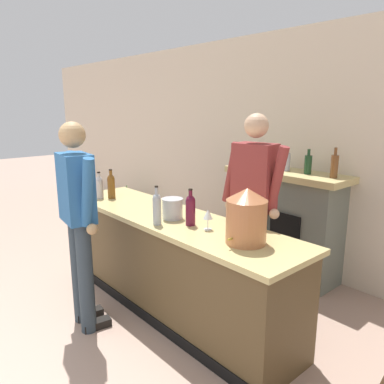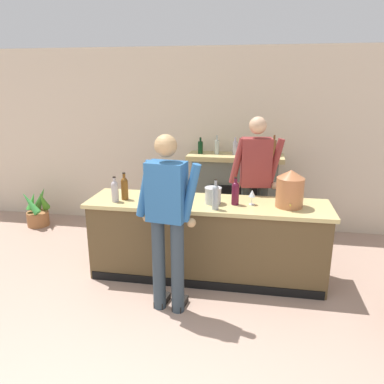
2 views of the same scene
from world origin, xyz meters
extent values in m
cube|color=beige|center=(0.00, 4.08, 1.38)|extent=(12.00, 0.07, 2.75)
cube|color=brown|center=(0.20, 2.33, 0.44)|extent=(2.68, 0.63, 0.88)
cube|color=#CDBA76|center=(0.20, 2.33, 0.91)|extent=(2.75, 0.70, 0.04)
cube|color=black|center=(0.20, 2.01, 0.05)|extent=(2.63, 0.01, 0.10)
cube|color=slate|center=(0.42, 3.82, 0.57)|extent=(1.24, 0.44, 1.14)
cube|color=black|center=(0.42, 3.59, 0.42)|extent=(0.68, 0.02, 0.73)
cube|color=#CDBA76|center=(0.42, 3.80, 1.17)|extent=(1.40, 0.52, 0.07)
cylinder|color=black|center=(-0.10, 3.80, 1.30)|extent=(0.07, 0.07, 0.18)
cylinder|color=black|center=(-0.10, 3.80, 1.42)|extent=(0.03, 0.03, 0.06)
cylinder|color=#A9B4AE|center=(0.15, 3.80, 1.31)|extent=(0.07, 0.07, 0.21)
cylinder|color=#A9B4AE|center=(0.15, 3.80, 1.45)|extent=(0.03, 0.03, 0.07)
cylinder|color=#AAA7BA|center=(0.41, 3.80, 1.31)|extent=(0.07, 0.07, 0.19)
cylinder|color=#AAA7BA|center=(0.41, 3.80, 1.43)|extent=(0.03, 0.03, 0.06)
cylinder|color=#1C4023|center=(0.68, 3.80, 1.31)|extent=(0.08, 0.08, 0.20)
cylinder|color=#1C4023|center=(0.68, 3.80, 1.44)|extent=(0.03, 0.03, 0.07)
cylinder|color=brown|center=(0.97, 3.80, 1.32)|extent=(0.07, 0.07, 0.23)
cylinder|color=brown|center=(0.97, 3.80, 1.47)|extent=(0.03, 0.03, 0.08)
cylinder|color=#A1653A|center=(-2.71, 3.50, 0.11)|extent=(0.34, 0.34, 0.23)
cylinder|color=#332319|center=(-2.71, 3.50, 0.22)|extent=(0.31, 0.31, 0.02)
cone|color=#4A932B|center=(-2.60, 3.52, 0.42)|extent=(0.19, 0.34, 0.38)
cone|color=#488E38|center=(-2.69, 3.61, 0.44)|extent=(0.30, 0.17, 0.39)
cone|color=green|center=(-2.79, 3.51, 0.39)|extent=(0.16, 0.26, 0.31)
cone|color=green|center=(-2.74, 3.38, 0.42)|extent=(0.38, 0.20, 0.38)
cylinder|color=#33404A|center=(0.02, 1.57, 0.49)|extent=(0.13, 0.13, 0.97)
cube|color=black|center=(0.03, 1.64, 0.04)|extent=(0.13, 0.25, 0.07)
cylinder|color=#33404A|center=(-0.18, 1.60, 0.49)|extent=(0.13, 0.13, 0.97)
cube|color=black|center=(-0.17, 1.66, 0.04)|extent=(0.13, 0.25, 0.07)
cube|color=#2C629C|center=(-0.08, 1.58, 1.25)|extent=(0.39, 0.27, 0.56)
cylinder|color=#2C629C|center=(0.15, 1.57, 1.26)|extent=(0.20, 0.08, 0.57)
sphere|color=tan|center=(0.15, 1.59, 0.96)|extent=(0.09, 0.09, 0.09)
cylinder|color=#2C629C|center=(-0.31, 1.63, 1.26)|extent=(0.20, 0.08, 0.57)
sphere|color=tan|center=(-0.31, 1.65, 0.96)|extent=(0.09, 0.09, 0.09)
sphere|color=tan|center=(-0.08, 1.58, 1.69)|extent=(0.21, 0.21, 0.21)
cylinder|color=#363D3A|center=(0.63, 2.85, 0.50)|extent=(0.13, 0.13, 1.00)
cube|color=black|center=(0.64, 2.78, 0.04)|extent=(0.13, 0.25, 0.07)
cylinder|color=#363D3A|center=(0.83, 2.88, 0.50)|extent=(0.13, 0.13, 1.00)
cube|color=black|center=(0.84, 2.81, 0.04)|extent=(0.13, 0.25, 0.07)
cube|color=maroon|center=(0.73, 2.87, 1.30)|extent=(0.39, 0.27, 0.59)
cylinder|color=maroon|center=(0.50, 2.81, 1.32)|extent=(0.20, 0.08, 0.57)
sphere|color=#DBAD87|center=(0.51, 2.79, 1.02)|extent=(0.09, 0.09, 0.09)
cylinder|color=maroon|center=(0.96, 2.88, 1.32)|extent=(0.20, 0.08, 0.57)
sphere|color=#DBAD87|center=(0.96, 2.86, 1.02)|extent=(0.09, 0.09, 0.09)
sphere|color=#DBAD87|center=(0.73, 2.87, 1.75)|extent=(0.21, 0.21, 0.21)
cylinder|color=#B56C42|center=(1.10, 2.33, 1.09)|extent=(0.30, 0.30, 0.32)
cone|color=#B56C42|center=(1.10, 2.33, 1.30)|extent=(0.30, 0.30, 0.09)
cylinder|color=#B29333|center=(1.10, 2.16, 1.00)|extent=(0.02, 0.04, 0.02)
cylinder|color=silver|center=(0.27, 2.30, 1.01)|extent=(0.18, 0.18, 0.17)
cylinder|color=silver|center=(0.27, 2.30, 1.11)|extent=(0.19, 0.19, 0.01)
cylinder|color=#A1A9B1|center=(0.32, 2.10, 1.04)|extent=(0.07, 0.07, 0.23)
sphere|color=#A1A9B1|center=(0.32, 2.10, 1.16)|extent=(0.07, 0.07, 0.07)
cylinder|color=#A1A9B1|center=(0.32, 2.10, 1.21)|extent=(0.03, 0.03, 0.09)
cylinder|color=black|center=(0.32, 2.10, 1.26)|extent=(0.03, 0.03, 0.01)
cylinder|color=brown|center=(-0.75, 2.27, 1.04)|extent=(0.08, 0.08, 0.22)
sphere|color=brown|center=(-0.75, 2.27, 1.15)|extent=(0.08, 0.08, 0.08)
cylinder|color=brown|center=(-0.75, 2.27, 1.19)|extent=(0.03, 0.03, 0.09)
cylinder|color=black|center=(-0.75, 2.27, 1.24)|extent=(0.04, 0.04, 0.01)
cylinder|color=#B2A9AC|center=(-0.83, 2.17, 1.03)|extent=(0.08, 0.08, 0.20)
sphere|color=#B2A9AC|center=(-0.83, 2.17, 1.13)|extent=(0.08, 0.08, 0.08)
cylinder|color=#B2A9AC|center=(-0.83, 2.17, 1.17)|extent=(0.03, 0.03, 0.08)
cylinder|color=black|center=(-0.83, 2.17, 1.22)|extent=(0.04, 0.04, 0.01)
cylinder|color=#571229|center=(0.52, 2.30, 1.04)|extent=(0.08, 0.08, 0.22)
sphere|color=#571229|center=(0.52, 2.30, 1.15)|extent=(0.08, 0.08, 0.08)
cylinder|color=#571229|center=(0.52, 2.30, 1.19)|extent=(0.03, 0.03, 0.08)
cylinder|color=black|center=(0.52, 2.30, 1.24)|extent=(0.04, 0.04, 0.01)
cylinder|color=silver|center=(-0.13, 2.42, 0.93)|extent=(0.06, 0.06, 0.01)
cylinder|color=silver|center=(-0.13, 2.42, 0.97)|extent=(0.01, 0.01, 0.07)
cone|color=silver|center=(-0.13, 2.42, 1.04)|extent=(0.07, 0.07, 0.07)
cylinder|color=silver|center=(0.70, 2.33, 0.93)|extent=(0.07, 0.07, 0.01)
cylinder|color=silver|center=(0.70, 2.33, 0.98)|extent=(0.01, 0.01, 0.09)
cone|color=silver|center=(0.70, 2.33, 1.06)|extent=(0.08, 0.08, 0.08)
camera|label=1|loc=(2.79, 0.32, 1.91)|focal=35.00mm
camera|label=2|loc=(0.73, -1.68, 2.24)|focal=35.00mm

